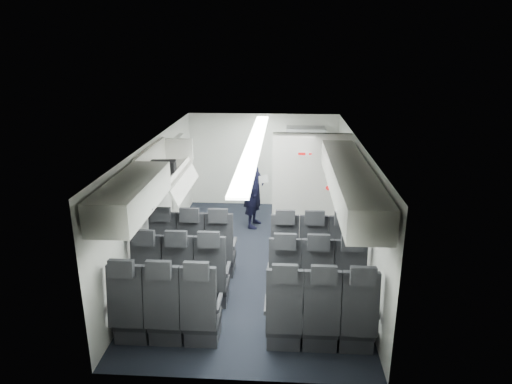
# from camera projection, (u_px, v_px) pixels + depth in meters

# --- Properties ---
(cabin_shell) EXTENTS (3.41, 6.01, 2.16)m
(cabin_shell) POSITION_uv_depth(u_px,v_px,m) (255.00, 201.00, 7.70)
(cabin_shell) COLOR black
(cabin_shell) RESTS_ON ground
(seat_row_front) EXTENTS (3.33, 0.56, 1.24)m
(seat_row_front) POSITION_uv_depth(u_px,v_px,m) (252.00, 253.00, 7.42)
(seat_row_front) COLOR black
(seat_row_front) RESTS_ON cabin_shell
(seat_row_mid) EXTENTS (3.33, 0.56, 1.24)m
(seat_row_mid) POSITION_uv_depth(u_px,v_px,m) (248.00, 281.00, 6.57)
(seat_row_mid) COLOR black
(seat_row_mid) RESTS_ON cabin_shell
(seat_row_rear) EXTENTS (3.33, 0.56, 1.24)m
(seat_row_rear) POSITION_uv_depth(u_px,v_px,m) (242.00, 316.00, 5.72)
(seat_row_rear) COLOR black
(seat_row_rear) RESTS_ON cabin_shell
(overhead_bin_left_rear) EXTENTS (0.53, 1.80, 0.40)m
(overhead_bin_left_rear) POSITION_uv_depth(u_px,v_px,m) (132.00, 196.00, 5.66)
(overhead_bin_left_rear) COLOR white
(overhead_bin_left_rear) RESTS_ON cabin_shell
(overhead_bin_left_front_open) EXTENTS (0.64, 1.70, 0.72)m
(overhead_bin_left_front_open) POSITION_uv_depth(u_px,v_px,m) (164.00, 168.00, 7.36)
(overhead_bin_left_front_open) COLOR #9E9E93
(overhead_bin_left_front_open) RESTS_ON cabin_shell
(overhead_bin_right_rear) EXTENTS (0.53, 1.80, 0.40)m
(overhead_bin_right_rear) POSITION_uv_depth(u_px,v_px,m) (359.00, 200.00, 5.49)
(overhead_bin_right_rear) COLOR white
(overhead_bin_right_rear) RESTS_ON cabin_shell
(overhead_bin_right_front) EXTENTS (0.53, 1.70, 0.40)m
(overhead_bin_right_front) POSITION_uv_depth(u_px,v_px,m) (342.00, 164.00, 7.15)
(overhead_bin_right_front) COLOR white
(overhead_bin_right_front) RESTS_ON cabin_shell
(bulkhead_partition) EXTENTS (1.40, 0.15, 2.13)m
(bulkhead_partition) POSITION_uv_depth(u_px,v_px,m) (310.00, 190.00, 8.42)
(bulkhead_partition) COLOR silver
(bulkhead_partition) RESTS_ON cabin_shell
(galley_unit) EXTENTS (0.85, 0.52, 1.90)m
(galley_unit) POSITION_uv_depth(u_px,v_px,m) (304.00, 169.00, 10.28)
(galley_unit) COLOR #939399
(galley_unit) RESTS_ON cabin_shell
(boarding_door) EXTENTS (0.12, 1.27, 1.86)m
(boarding_door) POSITION_uv_depth(u_px,v_px,m) (180.00, 182.00, 9.33)
(boarding_door) COLOR silver
(boarding_door) RESTS_ON cabin_shell
(flight_attendant) EXTENTS (0.50, 0.67, 1.67)m
(flight_attendant) POSITION_uv_depth(u_px,v_px,m) (254.00, 188.00, 9.35)
(flight_attendant) COLOR black
(flight_attendant) RESTS_ON ground
(carry_on_bag) EXTENTS (0.41, 0.31, 0.23)m
(carry_on_bag) POSITION_uv_depth(u_px,v_px,m) (163.00, 168.00, 7.22)
(carry_on_bag) COLOR black
(carry_on_bag) RESTS_ON overhead_bin_left_front_open
(papers) EXTENTS (0.21, 0.07, 0.15)m
(papers) POSITION_uv_depth(u_px,v_px,m) (263.00, 179.00, 9.23)
(papers) COLOR white
(papers) RESTS_ON flight_attendant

